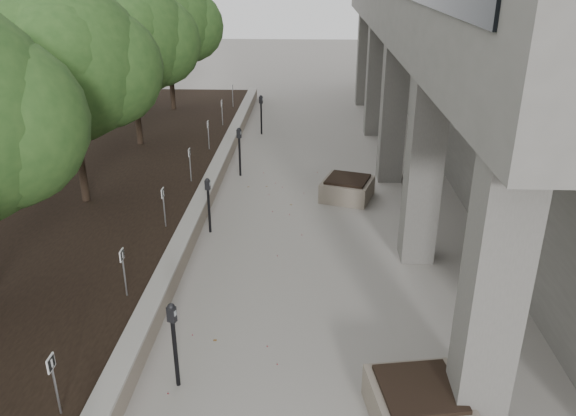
% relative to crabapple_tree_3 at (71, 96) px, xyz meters
% --- Properties ---
extents(retaining_wall, '(0.39, 26.00, 0.50)m').
position_rel_crabapple_tree_3_xyz_m(retaining_wall, '(2.97, 1.00, -2.87)').
color(retaining_wall, gray).
rests_on(retaining_wall, ground).
extents(planting_bed, '(7.00, 26.00, 0.40)m').
position_rel_crabapple_tree_3_xyz_m(planting_bed, '(-0.70, 1.00, -2.92)').
color(planting_bed, black).
rests_on(planting_bed, ground).
extents(crabapple_tree_3, '(4.60, 4.00, 5.44)m').
position_rel_crabapple_tree_3_xyz_m(crabapple_tree_3, '(0.00, 0.00, 0.00)').
color(crabapple_tree_3, '#264A1C').
rests_on(crabapple_tree_3, planting_bed).
extents(crabapple_tree_4, '(4.60, 4.00, 5.44)m').
position_rel_crabapple_tree_3_xyz_m(crabapple_tree_4, '(0.00, 5.00, 0.00)').
color(crabapple_tree_4, '#264A1C').
rests_on(crabapple_tree_4, planting_bed).
extents(crabapple_tree_5, '(4.60, 4.00, 5.44)m').
position_rel_crabapple_tree_3_xyz_m(crabapple_tree_5, '(0.00, 10.00, 0.00)').
color(crabapple_tree_5, '#264A1C').
rests_on(crabapple_tree_5, planting_bed).
extents(parking_sign_2, '(0.04, 0.22, 0.96)m').
position_rel_crabapple_tree_3_xyz_m(parking_sign_2, '(2.45, -7.50, -2.24)').
color(parking_sign_2, black).
rests_on(parking_sign_2, planting_bed).
extents(parking_sign_3, '(0.04, 0.22, 0.96)m').
position_rel_crabapple_tree_3_xyz_m(parking_sign_3, '(2.45, -4.50, -2.24)').
color(parking_sign_3, black).
rests_on(parking_sign_3, planting_bed).
extents(parking_sign_4, '(0.04, 0.22, 0.96)m').
position_rel_crabapple_tree_3_xyz_m(parking_sign_4, '(2.45, -1.50, -2.24)').
color(parking_sign_4, black).
rests_on(parking_sign_4, planting_bed).
extents(parking_sign_5, '(0.04, 0.22, 0.96)m').
position_rel_crabapple_tree_3_xyz_m(parking_sign_5, '(2.45, 1.50, -2.24)').
color(parking_sign_5, black).
rests_on(parking_sign_5, planting_bed).
extents(parking_sign_6, '(0.04, 0.22, 0.96)m').
position_rel_crabapple_tree_3_xyz_m(parking_sign_6, '(2.45, 4.50, -2.24)').
color(parking_sign_6, black).
rests_on(parking_sign_6, planting_bed).
extents(parking_sign_7, '(0.04, 0.22, 0.96)m').
position_rel_crabapple_tree_3_xyz_m(parking_sign_7, '(2.45, 7.50, -2.24)').
color(parking_sign_7, black).
rests_on(parking_sign_7, planting_bed).
extents(parking_sign_8, '(0.04, 0.22, 0.96)m').
position_rel_crabapple_tree_3_xyz_m(parking_sign_8, '(2.45, 10.50, -2.24)').
color(parking_sign_8, black).
rests_on(parking_sign_8, planting_bed).
extents(parking_meter_2, '(0.18, 0.15, 1.50)m').
position_rel_crabapple_tree_3_xyz_m(parking_meter_2, '(3.81, -6.41, -2.37)').
color(parking_meter_2, black).
rests_on(parking_meter_2, ground).
extents(parking_meter_3, '(0.15, 0.12, 1.41)m').
position_rel_crabapple_tree_3_xyz_m(parking_meter_3, '(3.38, -0.93, -2.41)').
color(parking_meter_3, black).
rests_on(parking_meter_3, ground).
extents(parking_meter_4, '(0.18, 0.16, 1.53)m').
position_rel_crabapple_tree_3_xyz_m(parking_meter_4, '(3.64, 3.09, -2.35)').
color(parking_meter_4, black).
rests_on(parking_meter_4, ground).
extents(parking_meter_5, '(0.18, 0.15, 1.51)m').
position_rel_crabapple_tree_3_xyz_m(parking_meter_5, '(3.91, 7.72, -2.36)').
color(parking_meter_5, black).
rests_on(parking_meter_5, ground).
extents(planter_front, '(1.50, 1.50, 0.61)m').
position_rel_crabapple_tree_3_xyz_m(planter_front, '(7.41, -7.00, -2.82)').
color(planter_front, gray).
rests_on(planter_front, ground).
extents(planter_back, '(1.62, 1.62, 0.60)m').
position_rel_crabapple_tree_3_xyz_m(planter_back, '(6.85, 1.39, -2.82)').
color(planter_back, gray).
rests_on(planter_back, ground).
extents(berry_scatter, '(3.30, 14.10, 0.02)m').
position_rel_crabapple_tree_3_xyz_m(berry_scatter, '(4.70, -3.00, -3.11)').
color(berry_scatter, maroon).
rests_on(berry_scatter, ground).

